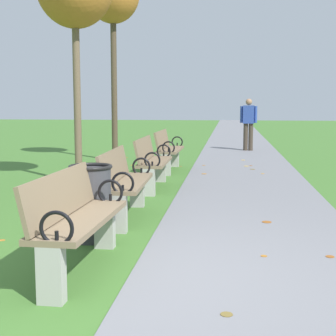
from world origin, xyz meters
TOP-DOWN VIEW (x-y plane):
  - ground_plane at (0.00, 0.00)m, footprint 80.00×80.00m
  - paved_walkway at (1.17, 18.00)m, footprint 2.35×44.00m
  - park_bench_1 at (-0.50, 0.12)m, footprint 0.51×1.61m
  - park_bench_2 at (-0.50, 2.22)m, footprint 0.52×1.61m
  - park_bench_3 at (-0.50, 4.57)m, footprint 0.49×1.60m
  - park_bench_4 at (-0.50, 6.89)m, footprint 0.49×1.61m
  - pedestrian_walking at (1.44, 11.81)m, footprint 0.53×0.25m
  - trash_bin at (-0.65, 1.14)m, footprint 0.48×0.48m
  - scattered_leaves at (-0.10, 5.47)m, footprint 4.43×11.29m

SIDE VIEW (x-z plane):
  - ground_plane at x=0.00m, z-range 0.00..0.00m
  - paved_walkway at x=1.17m, z-range 0.00..0.02m
  - scattered_leaves at x=-0.10m, z-range 0.00..0.03m
  - trash_bin at x=-0.65m, z-range 0.00..0.84m
  - park_bench_1 at x=-0.50m, z-range 0.04..0.93m
  - park_bench_2 at x=-0.50m, z-range 0.04..0.93m
  - park_bench_3 at x=-0.50m, z-range 0.04..0.93m
  - park_bench_4 at x=-0.50m, z-range 0.04..0.93m
  - pedestrian_walking at x=1.44m, z-range 0.12..1.74m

